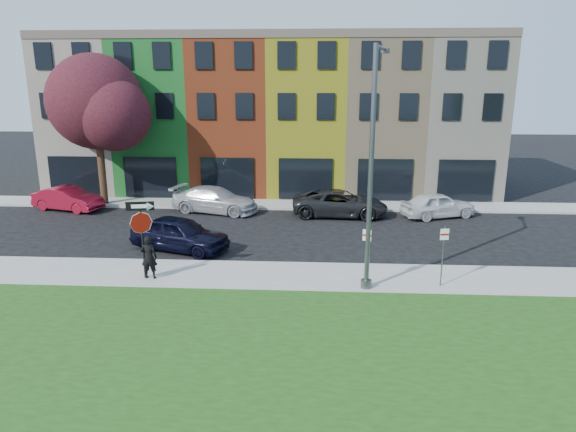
# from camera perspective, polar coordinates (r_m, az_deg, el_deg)

# --- Properties ---
(ground) EXTENTS (120.00, 120.00, 0.00)m
(ground) POSITION_cam_1_polar(r_m,az_deg,el_deg) (17.67, 0.60, -10.50)
(ground) COLOR black
(ground) RESTS_ON ground
(sidewalk_near) EXTENTS (40.00, 3.00, 0.12)m
(sidewalk_near) POSITION_cam_1_polar(r_m,az_deg,el_deg) (20.42, 6.66, -6.81)
(sidewalk_near) COLOR gray
(sidewalk_near) RESTS_ON ground
(sidewalk_far) EXTENTS (40.00, 2.40, 0.12)m
(sidewalk_far) POSITION_cam_1_polar(r_m,az_deg,el_deg) (32.06, -3.50, 1.32)
(sidewalk_far) COLOR gray
(sidewalk_far) RESTS_ON ground
(rowhouse_block) EXTENTS (30.00, 10.12, 10.00)m
(rowhouse_block) POSITION_cam_1_polar(r_m,az_deg,el_deg) (37.36, -1.72, 10.93)
(rowhouse_block) COLOR beige
(rowhouse_block) RESTS_ON ground
(stop_sign) EXTENTS (1.04, 0.24, 3.03)m
(stop_sign) POSITION_cam_1_polar(r_m,az_deg,el_deg) (20.23, -15.99, -0.86)
(stop_sign) COLOR black
(stop_sign) RESTS_ON sidewalk_near
(man) EXTENTS (0.63, 0.42, 1.71)m
(man) POSITION_cam_1_polar(r_m,az_deg,el_deg) (20.49, -15.19, -4.44)
(man) COLOR black
(man) RESTS_ON sidewalk_near
(sedan_near) EXTENTS (4.70, 5.76, 1.57)m
(sedan_near) POSITION_cam_1_polar(r_m,az_deg,el_deg) (23.92, -11.94, -1.93)
(sedan_near) COLOR black
(sedan_near) RESTS_ON ground
(parked_car_red) EXTENTS (3.75, 5.06, 1.41)m
(parked_car_red) POSITION_cam_1_polar(r_m,az_deg,el_deg) (33.34, -23.28, 1.78)
(parked_car_red) COLOR maroon
(parked_car_red) RESTS_ON ground
(parked_car_silver) EXTENTS (4.56, 6.14, 1.49)m
(parked_car_silver) POSITION_cam_1_polar(r_m,az_deg,el_deg) (30.48, -8.11, 1.80)
(parked_car_silver) COLOR #A7A7AC
(parked_car_silver) RESTS_ON ground
(parked_car_dark) EXTENTS (3.03, 5.65, 1.50)m
(parked_car_dark) POSITION_cam_1_polar(r_m,az_deg,el_deg) (29.46, 5.80, 1.43)
(parked_car_dark) COLOR black
(parked_car_dark) RESTS_ON ground
(parked_car_white) EXTENTS (4.41, 5.31, 1.44)m
(parked_car_white) POSITION_cam_1_polar(r_m,az_deg,el_deg) (30.27, 16.34, 1.20)
(parked_car_white) COLOR silver
(parked_car_white) RESTS_ON ground
(street_lamp) EXTENTS (0.95, 2.52, 8.63)m
(street_lamp) POSITION_cam_1_polar(r_m,az_deg,el_deg) (18.40, 9.29, 4.98)
(street_lamp) COLOR #4D5153
(street_lamp) RESTS_ON sidewalk_near
(parking_sign_a) EXTENTS (0.30, 0.15, 2.35)m
(parking_sign_a) POSITION_cam_1_polar(r_m,az_deg,el_deg) (18.96, 8.70, -3.75)
(parking_sign_a) COLOR #4D5153
(parking_sign_a) RESTS_ON sidewalk_near
(parking_sign_b) EXTENTS (0.32, 0.10, 2.34)m
(parking_sign_b) POSITION_cam_1_polar(r_m,az_deg,el_deg) (19.70, 16.87, -3.52)
(parking_sign_b) COLOR #4D5153
(parking_sign_b) RESTS_ON sidewalk_near
(tree_purple) EXTENTS (6.75, 5.90, 9.00)m
(tree_purple) POSITION_cam_1_polar(r_m,az_deg,el_deg) (33.22, -20.37, 11.56)
(tree_purple) COLOR #321D10
(tree_purple) RESTS_ON sidewalk_far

